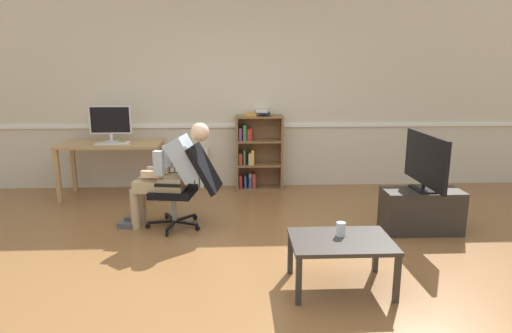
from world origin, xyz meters
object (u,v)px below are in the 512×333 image
at_px(tv_screen, 426,161).
at_px(coffee_table, 341,245).
at_px(imac_monitor, 110,121).
at_px(office_chair, 187,183).
at_px(tv_stand, 421,211).
at_px(drinking_glass, 341,229).
at_px(bookshelf, 256,153).
at_px(computer_desk, 112,150).
at_px(person_seated, 171,172).
at_px(keyboard, 111,144).
at_px(radiator, 185,168).
at_px(computer_mouse, 128,143).

height_order(tv_screen, coffee_table, tv_screen).
relative_size(imac_monitor, office_chair, 0.60).
relative_size(office_chair, tv_stand, 1.13).
distance_m(tv_stand, drinking_glass, 1.64).
bearing_deg(bookshelf, computer_desk, -171.67).
bearing_deg(person_seated, keyboard, -131.04).
relative_size(radiator, person_seated, 0.59).
relative_size(person_seated, drinking_glass, 10.27).
height_order(keyboard, computer_mouse, computer_mouse).
height_order(computer_desk, bookshelf, bookshelf).
relative_size(computer_desk, tv_screen, 1.42).
relative_size(computer_mouse, bookshelf, 0.09).
relative_size(computer_desk, computer_mouse, 13.62).
bearing_deg(office_chair, keyboard, -126.88).
height_order(tv_stand, drinking_glass, drinking_glass).
relative_size(office_chair, drinking_glass, 8.20).
distance_m(imac_monitor, drinking_glass, 3.81).
distance_m(keyboard, person_seated, 1.48).
height_order(computer_mouse, radiator, computer_mouse).
height_order(bookshelf, coffee_table, bookshelf).
bearing_deg(coffee_table, radiator, 117.26).
xyz_separation_m(keyboard, computer_mouse, (0.21, 0.02, 0.01)).
bearing_deg(tv_stand, radiator, 145.34).
xyz_separation_m(computer_mouse, drinking_glass, (2.31, -2.55, -0.29)).
height_order(keyboard, office_chair, office_chair).
relative_size(person_seated, tv_screen, 1.24).
bearing_deg(person_seated, office_chair, 90.00).
distance_m(tv_stand, tv_screen, 0.56).
xyz_separation_m(office_chair, tv_stand, (2.56, -0.24, -0.28)).
distance_m(computer_mouse, person_seated, 1.37).
relative_size(imac_monitor, computer_mouse, 5.72).
bearing_deg(keyboard, tv_screen, -20.74).
bearing_deg(keyboard, tv_stand, -20.75).
distance_m(keyboard, drinking_glass, 3.59).
xyz_separation_m(computer_mouse, person_seated, (0.74, -1.15, -0.13)).
distance_m(computer_mouse, office_chair, 1.51).
xyz_separation_m(bookshelf, person_seated, (-1.01, -1.56, 0.10)).
relative_size(bookshelf, tv_stand, 1.38).
distance_m(person_seated, drinking_glass, 2.12).
height_order(computer_desk, coffee_table, computer_desk).
bearing_deg(drinking_glass, keyboard, 135.00).
height_order(keyboard, drinking_glass, keyboard).
distance_m(computer_desk, office_chair, 1.75).
relative_size(computer_mouse, coffee_table, 0.12).
height_order(keyboard, tv_screen, tv_screen).
height_order(computer_mouse, office_chair, office_chair).
height_order(radiator, tv_screen, tv_screen).
bearing_deg(radiator, tv_stand, -34.66).
xyz_separation_m(radiator, office_chair, (0.23, -1.68, 0.22)).
relative_size(computer_desk, coffee_table, 1.66).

